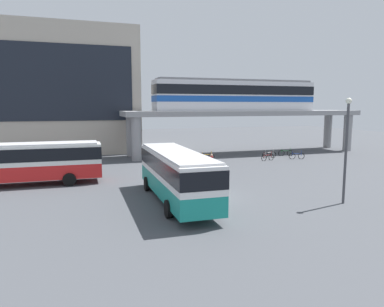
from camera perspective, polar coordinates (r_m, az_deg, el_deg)
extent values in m
plane|color=#47494F|center=(33.70, -4.11, -2.75)|extent=(120.00, 120.00, 0.00)
cube|color=#B2A899|center=(52.89, -22.35, 9.08)|extent=(23.34, 15.70, 15.85)
cube|color=black|center=(45.06, -23.09, 10.41)|extent=(21.01, 0.10, 8.88)
cube|color=gray|center=(46.13, 8.54, 6.37)|extent=(30.95, 5.59, 0.60)
cylinder|color=gray|center=(39.88, -8.82, 2.28)|extent=(1.10, 1.10, 4.82)
cylinder|color=gray|center=(52.71, 23.50, 3.02)|extent=(1.10, 1.10, 4.82)
cylinder|color=gray|center=(43.80, -9.69, 2.73)|extent=(1.10, 1.10, 4.82)
cylinder|color=gray|center=(55.74, 20.77, 3.37)|extent=(1.10, 1.10, 4.82)
cube|color=silver|center=(45.51, 6.97, 9.03)|extent=(20.73, 2.90, 3.60)
cube|color=#194CA5|center=(45.51, 6.97, 8.57)|extent=(20.79, 2.96, 0.70)
cube|color=black|center=(45.54, 6.99, 9.93)|extent=(20.79, 2.96, 1.10)
cube|color=slate|center=(45.60, 7.01, 11.44)|extent=(19.90, 2.61, 0.24)
cube|color=teal|center=(22.73, -2.55, -5.10)|extent=(2.71, 11.05, 1.10)
cube|color=white|center=(22.48, -2.57, -1.87)|extent=(2.71, 11.05, 1.50)
cube|color=black|center=(22.47, -2.57, -1.68)|extent=(2.75, 11.09, 0.96)
cube|color=silver|center=(22.37, -2.58, 0.18)|extent=(2.58, 10.49, 0.12)
cylinder|color=black|center=(25.96, -7.20, -4.80)|extent=(0.30, 1.01, 1.00)
cylinder|color=black|center=(26.49, -1.86, -4.49)|extent=(0.30, 1.01, 1.00)
cylinder|color=black|center=(19.69, -3.80, -8.78)|extent=(0.30, 1.01, 1.00)
cylinder|color=black|center=(20.38, 3.12, -8.20)|extent=(0.30, 1.01, 1.00)
cube|color=red|center=(30.16, -24.76, -2.64)|extent=(11.05, 2.72, 1.10)
cube|color=white|center=(29.97, -24.89, -0.19)|extent=(11.05, 2.72, 1.50)
cube|color=black|center=(29.96, -24.90, -0.05)|extent=(11.09, 2.76, 0.96)
cube|color=silver|center=(29.88, -24.98, 1.35)|extent=(10.50, 2.59, 0.12)
cylinder|color=black|center=(28.76, -18.92, -3.93)|extent=(1.01, 0.30, 1.00)
cylinder|color=black|center=(31.22, -18.79, -3.04)|extent=(1.01, 0.30, 1.00)
torus|color=black|center=(40.38, 3.09, -0.53)|extent=(0.74, 0.08, 0.74)
torus|color=black|center=(39.98, 1.70, -0.60)|extent=(0.74, 0.08, 0.74)
cylinder|color=orange|center=(40.14, 2.40, -0.17)|extent=(1.05, 0.07, 0.05)
cylinder|color=orange|center=(39.94, 1.70, -0.18)|extent=(0.04, 0.04, 0.55)
cylinder|color=orange|center=(40.33, 3.09, -0.04)|extent=(0.04, 0.04, 0.65)
torus|color=black|center=(42.78, 16.98, -0.39)|extent=(0.73, 0.27, 0.74)
torus|color=black|center=(42.47, 15.64, -0.40)|extent=(0.73, 0.27, 0.74)
cylinder|color=#1E3FA5|center=(42.59, 16.33, -0.02)|extent=(1.02, 0.36, 0.05)
cylinder|color=#1E3FA5|center=(42.43, 15.65, 0.00)|extent=(0.04, 0.04, 0.55)
cylinder|color=#1E3FA5|center=(42.74, 17.00, 0.07)|extent=(0.04, 0.04, 0.65)
torus|color=black|center=(40.98, 12.47, -0.58)|extent=(0.74, 0.21, 0.74)
torus|color=black|center=(40.29, 11.37, -0.69)|extent=(0.74, 0.21, 0.74)
cylinder|color=#B21E1E|center=(40.60, 11.94, -0.24)|extent=(1.04, 0.26, 0.05)
cylinder|color=#B21E1E|center=(40.25, 11.38, -0.27)|extent=(0.04, 0.04, 0.55)
cylinder|color=#B21E1E|center=(40.94, 12.49, -0.09)|extent=(0.04, 0.04, 0.65)
torus|color=black|center=(43.17, 12.78, -0.18)|extent=(0.74, 0.08, 0.74)
torus|color=black|center=(42.66, 11.55, -0.24)|extent=(0.74, 0.08, 0.74)
cylinder|color=silver|center=(42.88, 12.18, 0.16)|extent=(1.05, 0.08, 0.05)
cylinder|color=silver|center=(42.62, 11.56, 0.16)|extent=(0.04, 0.04, 0.55)
cylinder|color=silver|center=(43.12, 12.80, 0.28)|extent=(0.04, 0.04, 0.65)
torus|color=black|center=(38.17, -0.22, -0.99)|extent=(0.74, 0.16, 0.74)
torus|color=black|center=(38.00, -1.78, -1.04)|extent=(0.74, 0.16, 0.74)
cylinder|color=black|center=(38.04, -1.00, -0.60)|extent=(1.05, 0.20, 0.05)
cylinder|color=black|center=(37.96, -1.78, -0.59)|extent=(0.04, 0.04, 0.55)
cylinder|color=black|center=(38.12, -0.22, -0.47)|extent=(0.04, 0.04, 0.65)
torus|color=black|center=(45.08, 15.32, 0.06)|extent=(0.72, 0.30, 0.74)
torus|color=black|center=(44.83, 14.02, 0.06)|extent=(0.72, 0.30, 0.74)
cylinder|color=#1E7F33|center=(44.92, 14.69, 0.42)|extent=(1.01, 0.39, 0.05)
cylinder|color=#1E7F33|center=(44.79, 14.04, 0.44)|extent=(0.04, 0.04, 0.55)
cylinder|color=#1E7F33|center=(45.04, 15.34, 0.50)|extent=(0.04, 0.04, 0.65)
cylinder|color=gray|center=(32.42, 3.10, -2.39)|extent=(0.32, 0.32, 0.86)
cube|color=maroon|center=(32.29, 3.11, -1.05)|extent=(0.36, 0.45, 0.68)
sphere|color=tan|center=(32.23, 3.12, -0.25)|extent=(0.23, 0.23, 0.23)
cylinder|color=#3F3F44|center=(23.93, 23.25, -0.10)|extent=(0.16, 0.16, 6.19)
sphere|color=silver|center=(23.75, 23.67, 7.68)|extent=(0.36, 0.36, 0.36)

